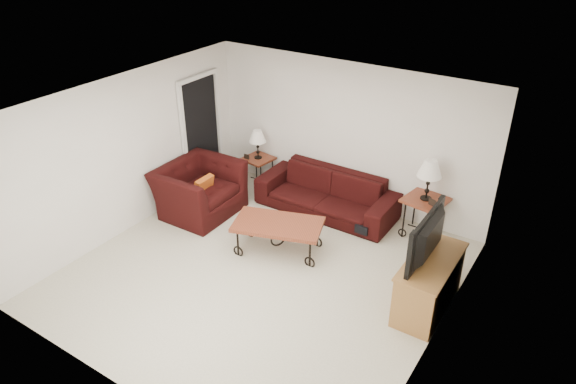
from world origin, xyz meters
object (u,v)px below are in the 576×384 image
(backpack, at_px, (365,224))
(sofa, at_px, (327,193))
(side_table_left, at_px, (259,171))
(lamp_left, at_px, (258,144))
(television, at_px, (434,238))
(coffee_table, at_px, (278,237))
(tv_stand, at_px, (429,284))
(side_table_right, at_px, (423,217))
(armchair, at_px, (199,190))
(lamp_right, at_px, (428,180))

(backpack, bearing_deg, sofa, 156.23)
(side_table_left, bearing_deg, lamp_left, 0.00)
(television, bearing_deg, coffee_table, -90.18)
(tv_stand, bearing_deg, backpack, 142.45)
(side_table_right, bearing_deg, sofa, -173.74)
(sofa, distance_m, coffee_table, 1.43)
(sofa, distance_m, television, 2.79)
(side_table_left, xyz_separation_m, tv_stand, (3.86, -1.61, 0.10))
(sofa, relative_size, backpack, 5.47)
(television, bearing_deg, backpack, -127.94)
(lamp_left, bearing_deg, side_table_right, -0.00)
(backpack, bearing_deg, side_table_right, 32.87)
(tv_stand, height_order, backpack, tv_stand)
(side_table_right, bearing_deg, tv_stand, -67.57)
(lamp_left, relative_size, armchair, 0.41)
(side_table_right, relative_size, lamp_right, 1.00)
(lamp_left, xyz_separation_m, backpack, (2.45, -0.53, -0.59))
(lamp_right, xyz_separation_m, backpack, (-0.75, -0.53, -0.77))
(side_table_right, xyz_separation_m, television, (0.65, -1.61, 0.73))
(lamp_left, bearing_deg, lamp_right, -0.00)
(television, bearing_deg, lamp_right, -158.18)
(lamp_right, bearing_deg, sofa, -173.74)
(side_table_left, height_order, side_table_right, side_table_right)
(side_table_right, distance_m, lamp_left, 3.23)
(coffee_table, height_order, backpack, coffee_table)
(lamp_left, distance_m, lamp_right, 3.20)
(armchair, relative_size, tv_stand, 1.05)
(sofa, bearing_deg, television, -32.09)
(television, relative_size, backpack, 2.55)
(armchair, height_order, backpack, armchair)
(side_table_right, distance_m, tv_stand, 1.75)
(side_table_right, height_order, lamp_right, lamp_right)
(coffee_table, bearing_deg, lamp_left, 133.42)
(lamp_left, height_order, backpack, lamp_left)
(sofa, relative_size, side_table_left, 4.39)
(side_table_left, bearing_deg, backpack, -12.20)
(side_table_right, bearing_deg, coffee_table, -136.15)
(television, bearing_deg, sofa, -122.09)
(armchair, bearing_deg, backpack, -73.52)
(lamp_left, bearing_deg, side_table_left, 0.00)
(sofa, xyz_separation_m, backpack, (0.90, -0.35, -0.13))
(coffee_table, distance_m, tv_stand, 2.34)
(side_table_left, bearing_deg, side_table_right, -0.00)
(tv_stand, bearing_deg, television, 180.00)
(coffee_table, xyz_separation_m, backpack, (0.93, 1.08, -0.03))
(side_table_left, bearing_deg, lamp_right, -0.00)
(lamp_right, height_order, coffee_table, lamp_right)
(side_table_left, xyz_separation_m, lamp_right, (3.19, -0.00, 0.71))
(side_table_right, distance_m, television, 1.89)
(sofa, distance_m, lamp_left, 1.63)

